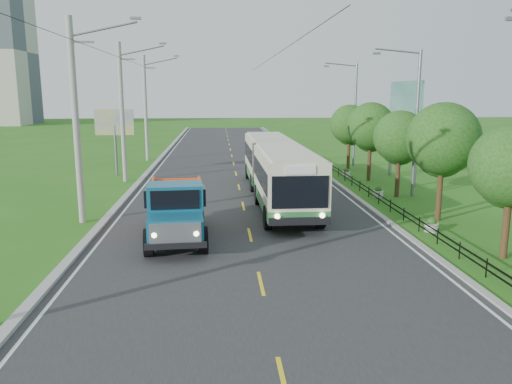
{
  "coord_description": "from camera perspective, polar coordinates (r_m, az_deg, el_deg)",
  "views": [
    {
      "loc": [
        -1.38,
        -16.08,
        6.38
      ],
      "look_at": [
        0.33,
        6.61,
        1.9
      ],
      "focal_mm": 35.0,
      "sensor_mm": 36.0,
      "label": 1
    }
  ],
  "objects": [
    {
      "name": "curb_right",
      "position": [
        37.61,
        8.86,
        1.32
      ],
      "size": [
        0.3,
        120.0,
        0.1
      ],
      "primitive_type": "cube",
      "color": "#9E9E99",
      "rests_on": "ground"
    },
    {
      "name": "edge_line_left",
      "position": [
        37.01,
        -12.44,
        0.99
      ],
      "size": [
        0.12,
        120.0,
        0.0
      ],
      "primitive_type": "cube",
      "color": "silver",
      "rests_on": "road"
    },
    {
      "name": "billboard_right",
      "position": [
        38.6,
        16.66,
        9.15
      ],
      "size": [
        0.24,
        6.0,
        7.3
      ],
      "color": "slate",
      "rests_on": "ground"
    },
    {
      "name": "planter_far",
      "position": [
        39.83,
        10.25,
        2.17
      ],
      "size": [
        0.64,
        0.64,
        0.67
      ],
      "color": "silver",
      "rests_on": "ground"
    },
    {
      "name": "tree_fifth",
      "position": [
        38.01,
        12.99,
        7.05
      ],
      "size": [
        3.48,
        3.52,
        5.8
      ],
      "color": "#382314",
      "rests_on": "ground"
    },
    {
      "name": "pole_near",
      "position": [
        26.04,
        -19.82,
        7.66
      ],
      "size": [
        3.51,
        0.32,
        10.0
      ],
      "color": "gray",
      "rests_on": "ground"
    },
    {
      "name": "centre_dash",
      "position": [
        17.35,
        0.56,
        -10.37
      ],
      "size": [
        0.12,
        2.2,
        0.0
      ],
      "primitive_type": "cube",
      "color": "yellow",
      "rests_on": "road"
    },
    {
      "name": "curb_left",
      "position": [
        37.08,
        -13.28,
        1.05
      ],
      "size": [
        0.4,
        120.0,
        0.15
      ],
      "primitive_type": "cube",
      "color": "#9E9E99",
      "rests_on": "ground"
    },
    {
      "name": "railing_right",
      "position": [
        32.09,
        12.77,
        -0.06
      ],
      "size": [
        0.04,
        40.0,
        0.6
      ],
      "primitive_type": "cube",
      "color": "black",
      "rests_on": "ground"
    },
    {
      "name": "road",
      "position": [
        36.66,
        -2.09,
        1.13
      ],
      "size": [
        14.0,
        120.0,
        0.02
      ],
      "primitive_type": "cube",
      "color": "#28282B",
      "rests_on": "ground"
    },
    {
      "name": "tree_back",
      "position": [
        43.77,
        10.66,
        7.38
      ],
      "size": [
        3.3,
        3.36,
        5.5
      ],
      "color": "#382314",
      "rests_on": "ground"
    },
    {
      "name": "streetlight_far",
      "position": [
        45.71,
        11.07,
        9.09
      ],
      "size": [
        3.02,
        0.2,
        9.07
      ],
      "color": "slate",
      "rests_on": "ground"
    },
    {
      "name": "edge_line_right",
      "position": [
        37.51,
        8.11,
        1.27
      ],
      "size": [
        0.12,
        120.0,
        0.0
      ],
      "primitive_type": "cube",
      "color": "silver",
      "rests_on": "road"
    },
    {
      "name": "tree_second",
      "position": [
        21.6,
        27.11,
        2.3
      ],
      "size": [
        3.18,
        3.26,
        5.3
      ],
      "color": "#382314",
      "rests_on": "ground"
    },
    {
      "name": "tree_third",
      "position": [
        26.81,
        20.58,
        5.31
      ],
      "size": [
        3.6,
        3.62,
        6.0
      ],
      "color": "#382314",
      "rests_on": "ground"
    },
    {
      "name": "ground",
      "position": [
        17.35,
        0.56,
        -10.44
      ],
      "size": [
        240.0,
        240.0,
        0.0
      ],
      "primitive_type": "plane",
      "color": "#276317",
      "rests_on": "ground"
    },
    {
      "name": "dump_truck",
      "position": [
        22.26,
        -9.12,
        -1.61
      ],
      "size": [
        2.89,
        6.55,
        2.69
      ],
      "rotation": [
        0.0,
        0.0,
        0.07
      ],
      "color": "#135876",
      "rests_on": "ground"
    },
    {
      "name": "streetlight_mid",
      "position": [
        32.43,
        17.63,
        8.02
      ],
      "size": [
        3.02,
        0.2,
        9.07
      ],
      "color": "slate",
      "rests_on": "ground"
    },
    {
      "name": "planter_near",
      "position": [
        24.99,
        19.42,
        -3.63
      ],
      "size": [
        0.64,
        0.64,
        0.67
      ],
      "color": "silver",
      "rests_on": "ground"
    },
    {
      "name": "tree_fourth",
      "position": [
        32.36,
        16.1,
        5.76
      ],
      "size": [
        3.24,
        3.31,
        5.4
      ],
      "color": "#382314",
      "rests_on": "ground"
    },
    {
      "name": "planter_mid",
      "position": [
        32.27,
        13.78,
        -0.07
      ],
      "size": [
        0.64,
        0.64,
        0.67
      ],
      "color": "silver",
      "rests_on": "ground"
    },
    {
      "name": "pole_mid",
      "position": [
        37.73,
        -15.0,
        8.82
      ],
      "size": [
        3.51,
        0.32,
        10.0
      ],
      "color": "gray",
      "rests_on": "ground"
    },
    {
      "name": "pole_far",
      "position": [
        49.57,
        -12.47,
        9.4
      ],
      "size": [
        3.51,
        0.32,
        10.0
      ],
      "color": "gray",
      "rests_on": "ground"
    },
    {
      "name": "billboard_left",
      "position": [
        40.97,
        -15.87,
        7.21
      ],
      "size": [
        3.0,
        0.2,
        5.2
      ],
      "color": "slate",
      "rests_on": "ground"
    },
    {
      "name": "bus",
      "position": [
        30.69,
        2.35,
        2.99
      ],
      "size": [
        2.99,
        17.55,
        3.38
      ],
      "rotation": [
        0.0,
        0.0,
        0.0
      ],
      "color": "#2A6A37",
      "rests_on": "ground"
    }
  ]
}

